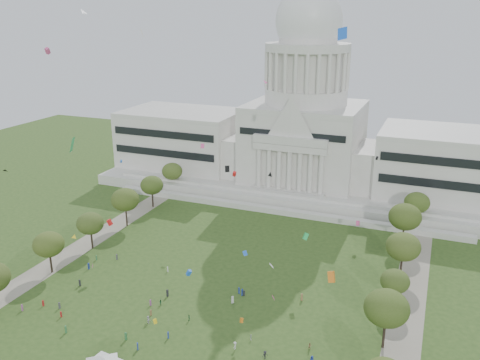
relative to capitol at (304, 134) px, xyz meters
name	(u,v)px	position (x,y,z in m)	size (l,w,h in m)	color
ground	(162,346)	(0.00, -113.59, -22.30)	(400.00, 400.00, 0.00)	#2E4B1B
capitol	(304,134)	(0.00, 0.00, 0.00)	(160.00, 64.50, 91.30)	beige
path_left	(74,251)	(-48.00, -83.59, -22.28)	(8.00, 160.00, 0.04)	gray
path_right	(406,320)	(48.00, -83.59, -22.28)	(8.00, 160.00, 0.04)	gray
row_tree_l_2	(49,244)	(-45.04, -96.29, -13.79)	(8.42, 8.42, 11.97)	black
row_tree_r_2	(387,308)	(44.17, -96.15, -12.64)	(9.55, 9.55, 13.58)	black
row_tree_l_3	(90,223)	(-44.09, -79.67, -14.09)	(8.12, 8.12, 11.55)	black
row_tree_r_3	(395,281)	(44.40, -79.10, -15.21)	(7.01, 7.01, 9.98)	black
row_tree_l_4	(125,200)	(-44.08, -61.17, -12.90)	(9.29, 9.29, 13.21)	black
row_tree_r_4	(403,247)	(44.76, -63.55, -13.01)	(9.19, 9.19, 13.06)	black
row_tree_l_5	(152,185)	(-45.22, -42.58, -13.88)	(8.33, 8.33, 11.85)	black
row_tree_r_5	(405,217)	(43.49, -43.40, -12.37)	(9.82, 9.82, 13.96)	black
row_tree_l_6	(172,171)	(-46.87, -24.45, -14.02)	(8.19, 8.19, 11.64)	black
row_tree_r_6	(417,203)	(45.96, -25.46, -13.79)	(8.42, 8.42, 11.97)	black
event_tent	(102,360)	(-6.11, -126.18, -18.53)	(9.70, 9.70, 4.85)	#4C4C4C
person_0	(312,360)	(31.40, -107.32, -21.28)	(0.99, 0.64, 2.02)	navy
person_2	(310,346)	(29.79, -102.64, -21.51)	(0.76, 0.47, 1.57)	olive
person_3	(235,346)	(14.91, -108.59, -21.40)	(1.16, 0.60, 1.80)	silver
person_4	(189,318)	(0.92, -102.80, -21.53)	(0.90, 0.49, 1.54)	#33723F
person_5	(148,319)	(-7.41, -107.18, -21.38)	(1.70, 0.67, 1.83)	silver
person_8	(161,302)	(-8.63, -99.45, -21.54)	(0.73, 0.45, 1.51)	#33723F
person_9	(265,355)	(21.91, -109.17, -21.37)	(1.20, 0.62, 1.85)	#26262B
person_10	(251,337)	(16.96, -104.34, -21.62)	(0.79, 0.43, 1.34)	silver
distant_crowd	(150,300)	(-11.45, -99.74, -21.44)	(62.84, 34.67, 1.93)	#B21E1E
kite_swarm	(187,222)	(2.89, -105.94, 4.30)	(78.53, 103.36, 65.88)	black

